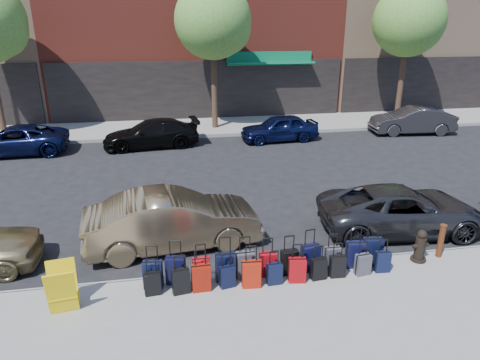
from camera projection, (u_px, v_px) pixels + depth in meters
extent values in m
plane|color=black|center=(235.00, 198.00, 14.12)|extent=(120.00, 120.00, 0.00)
cube|color=gray|center=(290.00, 327.00, 8.10)|extent=(60.00, 4.00, 0.15)
cube|color=gray|center=(205.00, 127.00, 23.32)|extent=(60.00, 4.00, 0.15)
cube|color=gray|center=(266.00, 269.00, 9.96)|extent=(60.00, 0.08, 0.15)
cube|color=gray|center=(209.00, 136.00, 21.45)|extent=(60.00, 0.08, 0.15)
cube|color=black|center=(201.00, 91.00, 24.54)|extent=(16.66, 0.15, 3.40)
cube|color=#0B633F|center=(271.00, 64.00, 24.34)|extent=(5.00, 0.91, 0.27)
cube|color=#0B633F|center=(270.00, 57.00, 24.50)|extent=(5.00, 0.10, 0.60)
cube|color=black|center=(452.00, 84.00, 27.14)|extent=(14.70, 0.15, 3.40)
cylinder|color=black|center=(214.00, 82.00, 22.07)|extent=(0.30, 0.30, 4.80)
sphere|color=#437D29|center=(213.00, 20.00, 21.03)|extent=(3.80, 3.80, 3.80)
sphere|color=#437D29|center=(225.00, 28.00, 21.26)|extent=(2.58, 2.58, 2.58)
cylinder|color=black|center=(402.00, 77.00, 23.77)|extent=(0.30, 0.30, 4.80)
sphere|color=#437D29|center=(409.00, 20.00, 22.73)|extent=(3.80, 3.80, 3.80)
sphere|color=#437D29|center=(418.00, 28.00, 22.96)|extent=(2.58, 2.58, 2.58)
cube|color=black|center=(153.00, 274.00, 9.09)|extent=(0.43, 0.27, 0.61)
cylinder|color=black|center=(151.00, 247.00, 8.86)|extent=(0.23, 0.06, 0.03)
cube|color=black|center=(176.00, 270.00, 9.22)|extent=(0.45, 0.31, 0.62)
cylinder|color=black|center=(174.00, 243.00, 8.99)|extent=(0.23, 0.08, 0.03)
cube|color=#B10B13|center=(202.00, 270.00, 9.31)|extent=(0.37, 0.21, 0.55)
cylinder|color=black|center=(201.00, 246.00, 9.10)|extent=(0.20, 0.03, 0.03)
cube|color=black|center=(225.00, 267.00, 9.33)|extent=(0.43, 0.24, 0.64)
cylinder|color=black|center=(225.00, 239.00, 9.09)|extent=(0.24, 0.04, 0.03)
cube|color=#3C3D42|center=(245.00, 265.00, 9.46)|extent=(0.41, 0.23, 0.60)
cylinder|color=black|center=(246.00, 238.00, 9.23)|extent=(0.23, 0.04, 0.03)
cube|color=#9B0A13|center=(268.00, 264.00, 9.52)|extent=(0.38, 0.22, 0.56)
cylinder|color=black|center=(268.00, 240.00, 9.31)|extent=(0.21, 0.04, 0.03)
cube|color=black|center=(289.00, 262.00, 9.57)|extent=(0.40, 0.23, 0.58)
cylinder|color=black|center=(290.00, 237.00, 9.35)|extent=(0.22, 0.04, 0.03)
cube|color=black|center=(310.00, 258.00, 9.71)|extent=(0.45, 0.31, 0.62)
cylinder|color=black|center=(312.00, 231.00, 9.47)|extent=(0.23, 0.08, 0.03)
cube|color=#3D3D42|center=(333.00, 258.00, 9.80)|extent=(0.35, 0.20, 0.53)
cylinder|color=black|center=(334.00, 235.00, 9.60)|extent=(0.20, 0.03, 0.03)
cube|color=black|center=(355.00, 254.00, 9.85)|extent=(0.43, 0.26, 0.62)
cylinder|color=black|center=(358.00, 228.00, 9.61)|extent=(0.23, 0.05, 0.03)
cube|color=black|center=(372.00, 251.00, 9.94)|extent=(0.47, 0.29, 0.66)
cylinder|color=black|center=(375.00, 224.00, 9.69)|extent=(0.25, 0.06, 0.03)
cube|color=black|center=(153.00, 283.00, 8.87)|extent=(0.35, 0.22, 0.50)
cylinder|color=black|center=(151.00, 261.00, 8.68)|extent=(0.19, 0.05, 0.03)
cube|color=black|center=(181.00, 281.00, 8.91)|extent=(0.39, 0.26, 0.53)
cylinder|color=black|center=(179.00, 257.00, 8.71)|extent=(0.20, 0.06, 0.03)
cube|color=maroon|center=(201.00, 278.00, 8.99)|extent=(0.40, 0.24, 0.58)
cylinder|color=black|center=(200.00, 252.00, 8.77)|extent=(0.22, 0.04, 0.03)
cube|color=black|center=(227.00, 277.00, 9.12)|extent=(0.35, 0.25, 0.48)
cylinder|color=black|center=(227.00, 256.00, 8.94)|extent=(0.18, 0.07, 0.03)
cube|color=#A41C0A|center=(251.00, 274.00, 9.12)|extent=(0.42, 0.26, 0.59)
cylinder|color=black|center=(252.00, 248.00, 8.89)|extent=(0.22, 0.05, 0.03)
cube|color=black|center=(274.00, 274.00, 9.23)|extent=(0.34, 0.21, 0.48)
cylinder|color=black|center=(275.00, 253.00, 9.05)|extent=(0.18, 0.04, 0.03)
cube|color=maroon|center=(297.00, 270.00, 9.30)|extent=(0.40, 0.27, 0.55)
cylinder|color=black|center=(298.00, 246.00, 9.09)|extent=(0.21, 0.06, 0.03)
cube|color=black|center=(318.00, 269.00, 9.40)|extent=(0.35, 0.22, 0.49)
cylinder|color=black|center=(320.00, 248.00, 9.21)|extent=(0.19, 0.05, 0.03)
cube|color=black|center=(337.00, 266.00, 9.49)|extent=(0.35, 0.21, 0.50)
cylinder|color=black|center=(339.00, 245.00, 9.30)|extent=(0.19, 0.04, 0.03)
cube|color=#3F3F44|center=(363.00, 264.00, 9.57)|extent=(0.36, 0.24, 0.49)
cylinder|color=black|center=(365.00, 243.00, 9.38)|extent=(0.19, 0.06, 0.03)
cube|color=black|center=(382.00, 262.00, 9.68)|extent=(0.34, 0.21, 0.48)
cylinder|color=black|center=(385.00, 241.00, 9.50)|extent=(0.19, 0.05, 0.03)
cylinder|color=black|center=(418.00, 259.00, 10.19)|extent=(0.36, 0.36, 0.06)
cylinder|color=black|center=(420.00, 248.00, 10.09)|extent=(0.24, 0.24, 0.56)
sphere|color=black|center=(422.00, 235.00, 9.96)|extent=(0.22, 0.22, 0.22)
cylinder|color=black|center=(420.00, 245.00, 10.06)|extent=(0.41, 0.14, 0.10)
cylinder|color=#38190C|center=(441.00, 241.00, 10.23)|extent=(0.14, 0.14, 0.83)
cylinder|color=#38190C|center=(444.00, 226.00, 10.08)|extent=(0.16, 0.16, 0.04)
cube|color=yellow|center=(62.00, 293.00, 8.14)|extent=(0.57, 0.32, 0.97)
cube|color=yellow|center=(63.00, 283.00, 8.46)|extent=(0.57, 0.32, 0.97)
cube|color=yellow|center=(63.00, 294.00, 8.35)|extent=(0.59, 0.43, 0.02)
imported|color=#947F5B|center=(173.00, 220.00, 10.92)|extent=(4.60, 2.05, 1.47)
imported|color=#323234|center=(402.00, 210.00, 11.78)|extent=(4.68, 2.47, 1.25)
imported|color=#0C1338|center=(14.00, 140.00, 18.58)|extent=(4.56, 2.24, 1.25)
imported|color=black|center=(151.00, 134.00, 19.65)|extent=(4.51, 2.21, 1.26)
imported|color=#0D143D|center=(279.00, 128.00, 20.67)|extent=(3.84, 1.79, 1.27)
imported|color=#353537|center=(412.00, 120.00, 21.97)|extent=(4.31, 1.90, 1.38)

